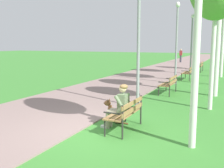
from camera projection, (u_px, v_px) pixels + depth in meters
ground_plane at (94, 133)px, 7.00m from camera, size 120.00×120.00×0.00m
paved_path at (178, 64)px, 29.59m from camera, size 4.38×60.00×0.04m
park_bench_near at (126, 112)px, 7.15m from camera, size 0.55×1.50×0.85m
park_bench_mid at (169, 83)px, 12.30m from camera, size 0.55×1.50×0.85m
park_bench_far at (188, 72)px, 17.10m from camera, size 0.55×1.50×0.85m
park_bench_furthest at (200, 66)px, 21.86m from camera, size 0.55×1.50×0.85m
person_seated_on_near_bench at (120, 105)px, 7.24m from camera, size 0.74×0.49×1.25m
dog_brown at (114, 114)px, 7.89m from camera, size 0.83×0.31×0.71m
lamp_post_near at (138, 43)px, 9.35m from camera, size 0.24×0.24×4.54m
lamp_post_mid at (177, 42)px, 15.04m from camera, size 0.24×0.24×4.60m
lamp_post_far at (191, 44)px, 19.82m from camera, size 0.24×0.24×4.46m
birch_tree_sixth at (224, 20)px, 21.50m from camera, size 1.52×1.32×5.45m
pedestrian_distant at (181, 56)px, 32.21m from camera, size 0.32×0.22×1.65m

